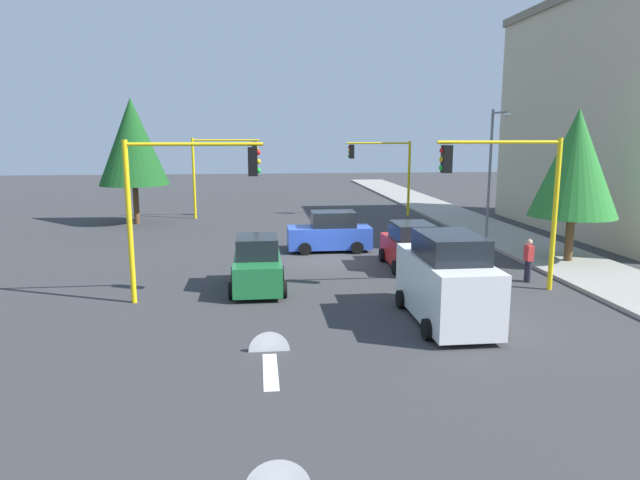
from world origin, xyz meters
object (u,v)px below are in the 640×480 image
traffic_signal_far_right (221,162)px  car_green (257,266)px  traffic_signal_near_right (184,188)px  tree_opposite_side (132,142)px  car_blue (330,233)px  traffic_signal_near_left (509,184)px  tree_roadside_near (576,163)px  street_lamp_curbside (493,160)px  traffic_signal_far_left (383,163)px  car_red (411,247)px  pedestrian_crossing (528,259)px  delivery_van_white (446,281)px

traffic_signal_far_right → car_green: bearing=7.2°
traffic_signal_near_right → car_green: (-1.23, 2.39, -3.01)m
tree_opposite_side → car_blue: (10.00, 11.30, -4.34)m
traffic_signal_near_left → car_blue: size_ratio=1.36×
tree_roadside_near → street_lamp_curbside: bearing=-167.0°
traffic_signal_far_left → car_red: bearing=-8.3°
car_red → pedestrian_crossing: (2.89, 3.90, 0.01)m
traffic_signal_near_left → traffic_signal_far_left: (-20.00, -0.05, -0.20)m
street_lamp_curbside → tree_roadside_near: (5.61, 1.30, 0.11)m
traffic_signal_far_left → tree_opposite_side: bearing=-83.1°
car_green → pedestrian_crossing: size_ratio=2.17×
street_lamp_curbside → traffic_signal_far_left: bearing=-161.0°
tree_roadside_near → delivery_van_white: tree_roadside_near is taller
traffic_signal_far_left → traffic_signal_near_right: traffic_signal_near_right is taller
street_lamp_curbside → tree_opposite_side: 21.89m
traffic_signal_near_left → car_blue: bearing=-146.1°
delivery_van_white → car_blue: delivery_van_white is taller
tree_opposite_side → pedestrian_crossing: tree_opposite_side is taller
car_green → pedestrian_crossing: bearing=89.7°
traffic_signal_far_left → tree_roadside_near: tree_roadside_near is taller
tree_roadside_near → car_red: size_ratio=1.69×
traffic_signal_near_left → delivery_van_white: (3.13, -3.25, -2.66)m
street_lamp_curbside → car_green: 15.42m
tree_opposite_side → car_green: (16.77, 7.72, -4.34)m
tree_roadside_near → car_blue: bearing=-111.4°
traffic_signal_far_left → pedestrian_crossing: 19.11m
car_red → pedestrian_crossing: car_red is taller
traffic_signal_far_left → street_lamp_curbside: 11.00m
traffic_signal_far_right → traffic_signal_near_left: bearing=29.6°
traffic_signal_near_left → tree_roadside_near: 6.29m
traffic_signal_far_right → pedestrian_crossing: bearing=34.4°
street_lamp_curbside → pedestrian_crossing: bearing=-13.3°
street_lamp_curbside → tree_roadside_near: bearing=13.0°
traffic_signal_near_right → car_red: traffic_signal_near_right is taller
car_blue → traffic_signal_near_right: bearing=-36.8°
street_lamp_curbside → car_blue: size_ratio=1.71×
car_red → car_green: bearing=-66.8°
tree_roadside_near → delivery_van_white: 11.23m
traffic_signal_far_right → tree_opposite_side: (2.00, -5.34, 1.36)m
traffic_signal_near_left → pedestrian_crossing: bearing=127.4°
traffic_signal_near_left → tree_roadside_near: (-4.00, 4.82, 0.51)m
traffic_signal_far_right → car_green: 19.16m
traffic_signal_far_right → car_red: bearing=29.4°
traffic_signal_far_right → traffic_signal_far_left: traffic_signal_far_right is taller
traffic_signal_far_right → street_lamp_curbside: (10.39, 14.86, 0.47)m
pedestrian_crossing → car_red: bearing=-126.5°
traffic_signal_near_right → pedestrian_crossing: bearing=95.2°
street_lamp_curbside → delivery_van_white: bearing=-28.0°
tree_roadside_near → car_red: bearing=-90.4°
traffic_signal_far_right → street_lamp_curbside: 18.14m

